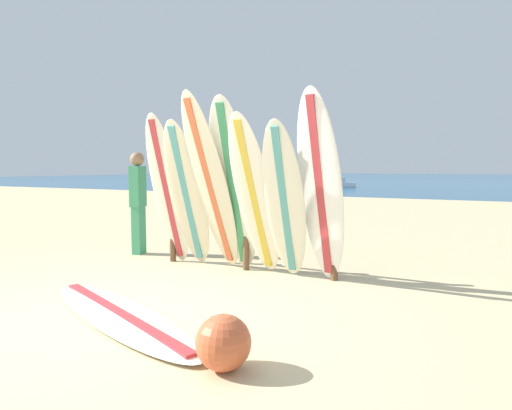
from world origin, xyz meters
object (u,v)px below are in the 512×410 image
surfboard_leaning_far_left (168,191)px  surfboard_leaning_left (187,195)px  surfboard_rack (246,218)px  small_boat_offshore (339,184)px  surfboard_leaning_far_right (321,188)px  surfboard_leaning_center (233,187)px  beach_ball (223,343)px  surfboard_leaning_center_right (255,198)px  beachgoer_standing (138,198)px  surfboard_lying_on_sand (119,315)px  surfboard_leaning_right (285,203)px  surfboard_leaning_center_left (211,185)px

surfboard_leaning_far_left → surfboard_leaning_left: (0.35, -0.01, -0.05)m
surfboard_rack → small_boat_offshore: surfboard_rack is taller
surfboard_leaning_far_left → surfboard_leaning_far_right: surfboard_leaning_far_right is taller
surfboard_leaning_center → beach_ball: 3.03m
surfboard_leaning_center_right → beachgoer_standing: surfboard_leaning_center_right is taller
surfboard_lying_on_sand → beach_ball: 1.51m
surfboard_leaning_far_left → beach_ball: bearing=-45.8°
surfboard_rack → beachgoer_standing: size_ratio=1.58×
surfboard_leaning_far_left → surfboard_leaning_right: 1.90m
surfboard_rack → beach_ball: 3.14m
surfboard_rack → surfboard_leaning_far_left: size_ratio=1.21×
surfboard_leaning_center_right → surfboard_rack: bearing=130.7°
surfboard_rack → beach_ball: surfboard_rack is taller
surfboard_leaning_left → small_boat_offshore: (-5.43, 25.51, -0.77)m
surfboard_leaning_far_left → beachgoer_standing: surfboard_leaning_far_left is taller
surfboard_leaning_center → surfboard_leaning_right: (0.80, -0.13, -0.17)m
surfboard_leaning_center_left → surfboard_leaning_center: surfboard_leaning_center_left is taller
surfboard_leaning_left → surfboard_lying_on_sand: (0.69, -2.06, -1.00)m
surfboard_rack → surfboard_lying_on_sand: (-0.10, -2.33, -0.69)m
surfboard_leaning_center → surfboard_leaning_left: bearing=-179.7°
surfboard_leaning_left → surfboard_leaning_right: 1.55m
surfboard_leaning_right → surfboard_lying_on_sand: surfboard_leaning_right is taller
surfboard_rack → surfboard_leaning_left: size_ratio=1.27×
surfboard_leaning_center → surfboard_leaning_center_right: size_ratio=1.12×
surfboard_leaning_far_left → surfboard_leaning_right: size_ratio=1.10×
surfboard_lying_on_sand → small_boat_offshore: size_ratio=1.21×
surfboard_rack → surfboard_leaning_center_right: size_ratio=1.27×
surfboard_leaning_far_right → surfboard_rack: bearing=167.3°
surfboard_rack → beach_ball: bearing=-64.6°
surfboard_leaning_center_left → beachgoer_standing: 1.90m
surfboard_leaning_center_left → surfboard_leaning_center: bearing=19.4°
surfboard_leaning_center → surfboard_leaning_center_right: (0.39, -0.14, -0.12)m
surfboard_leaning_left → surfboard_leaning_far_right: bearing=0.2°
surfboard_rack → surfboard_leaning_left: surfboard_leaning_left is taller
surfboard_lying_on_sand → beach_ball: (1.42, -0.46, 0.16)m
surfboard_leaning_center_left → beach_ball: 3.10m
surfboard_leaning_right → beachgoer_standing: bearing=168.0°
surfboard_rack → surfboard_leaning_center_right: bearing=-49.3°
surfboard_leaning_right → surfboard_leaning_far_right: 0.47m
surfboard_leaning_center → surfboard_leaning_far_right: bearing=0.2°
surfboard_leaning_center_right → surfboard_lying_on_sand: surfboard_leaning_center_right is taller
surfboard_leaning_center → surfboard_leaning_center_right: 0.43m
surfboard_leaning_center_right → surfboard_leaning_right: surfboard_leaning_center_right is taller
surfboard_leaning_left → small_boat_offshore: bearing=102.0°
surfboard_rack → surfboard_leaning_left: 0.89m
surfboard_leaning_center → surfboard_leaning_center_right: surfboard_leaning_center is taller
surfboard_rack → surfboard_lying_on_sand: 2.43m
surfboard_rack → surfboard_leaning_right: (0.75, -0.40, 0.27)m
surfboard_leaning_left → surfboard_rack: bearing=18.8°
surfboard_leaning_left → surfboard_leaning_center: (0.74, 0.00, 0.13)m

